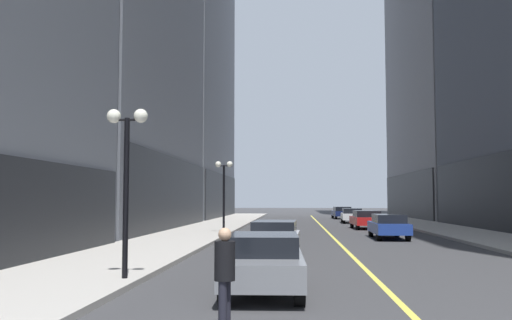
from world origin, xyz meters
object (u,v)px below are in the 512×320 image
Objects in this scene: car_red at (366,219)px; car_white at (352,215)px; car_grey at (264,261)px; car_navy at (342,212)px; pedestrian_in_black_coat at (225,271)px; street_lamp_left_far at (224,181)px; car_silver at (275,237)px; car_blue at (388,225)px; street_lamp_left_near at (127,155)px.

car_red is 0.90× the size of car_white.
car_grey is 49.04m from car_navy.
pedestrian_in_black_coat is 24.49m from street_lamp_left_far.
car_silver is at bearing 90.30° from car_grey.
pedestrian_in_black_coat is (-0.43, -3.66, 0.25)m from car_grey.
car_red is 12.13m from street_lamp_left_far.
car_silver is 20.70m from car_red.
car_grey and car_blue have the same top height.
street_lamp_left_far is (-9.44, -28.16, 2.54)m from car_navy.
car_navy is at bearing 89.77° from car_blue.
car_white and car_navy have the same top height.
car_silver is at bearing 88.05° from pedestrian_in_black_coat.
street_lamp_left_near is at bearing -119.18° from car_blue.
car_silver is at bearing 62.80° from street_lamp_left_near.
car_grey is at bearing -101.90° from car_red.
car_white is at bearing 89.96° from car_red.
car_silver is at bearing -106.53° from car_red.
street_lamp_left_far reaches higher than car_grey.
car_red is 10.18m from car_white.
street_lamp_left_near is 1.00× the size of street_lamp_left_far.
car_blue is at bearing 72.03° from car_grey.
car_grey is 0.96× the size of street_lamp_left_near.
car_grey is 0.94× the size of car_navy.
car_grey is 0.87× the size of car_white.
car_blue is 22.29m from pedestrian_in_black_coat.
car_grey is 18.65m from car_blue.
car_navy is (0.02, 10.75, -0.00)m from car_white.
street_lamp_left_near is (-3.56, 1.07, 2.54)m from car_grey.
pedestrian_in_black_coat reaches higher than car_white.
street_lamp_left_far is (-9.41, -7.23, 2.54)m from car_red.
car_white is (5.86, 37.93, 0.00)m from car_grey.
pedestrian_in_black_coat is at bearing -91.95° from car_silver.
car_blue is 1.06× the size of car_navy.
car_grey is 4.50m from street_lamp_left_near.
pedestrian_in_black_coat is (-6.32, -52.35, 0.24)m from car_navy.
car_blue is 1.08× the size of street_lamp_left_near.
street_lamp_left_far is (-3.12, 24.19, 2.29)m from pedestrian_in_black_coat.
car_red is 2.64× the size of pedestrian_in_black_coat.
car_grey and car_navy have the same top height.
pedestrian_in_black_coat is 0.37× the size of street_lamp_left_far.
car_blue is 19.27m from street_lamp_left_near.
pedestrian_in_black_coat is at bearing -106.13° from car_blue.
car_blue is at bearing -90.23° from car_navy.
street_lamp_left_near reaches higher than car_grey.
car_blue is (5.80, 9.84, -0.00)m from car_silver.
car_red is (5.85, 27.75, 0.00)m from car_grey.
car_navy is 29.81m from street_lamp_left_far.
street_lamp_left_far reaches higher than car_white.
street_lamp_left_near and street_lamp_left_far have the same top height.
car_white is at bearing 75.68° from street_lamp_left_near.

